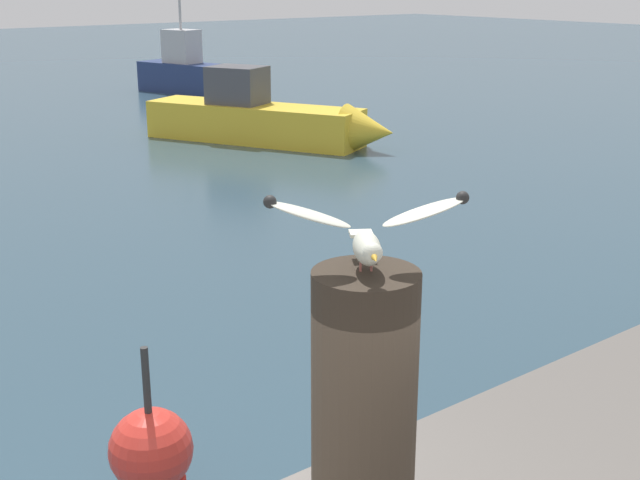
% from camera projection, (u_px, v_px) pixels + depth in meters
% --- Properties ---
extents(mooring_post, '(0.37, 0.37, 1.08)m').
position_uv_depth(mooring_post, '(364.00, 416.00, 2.94)').
color(mooring_post, '#382D23').
rests_on(mooring_post, harbor_quay).
extents(seagull, '(0.61, 0.46, 0.27)m').
position_uv_depth(seagull, '(367.00, 234.00, 2.74)').
color(seagull, '#C66B60').
rests_on(seagull, mooring_post).
extents(boat_navy, '(2.03, 4.25, 4.35)m').
position_uv_depth(boat_navy, '(192.00, 73.00, 26.48)').
color(boat_navy, navy).
rests_on(boat_navy, ground_plane).
extents(boat_yellow, '(3.60, 5.78, 1.75)m').
position_uv_depth(boat_yellow, '(271.00, 120.00, 18.64)').
color(boat_yellow, yellow).
rests_on(boat_yellow, ground_plane).
extents(channel_buoy, '(0.56, 0.56, 1.33)m').
position_uv_depth(channel_buoy, '(152.00, 464.00, 5.57)').
color(channel_buoy, red).
rests_on(channel_buoy, ground_plane).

